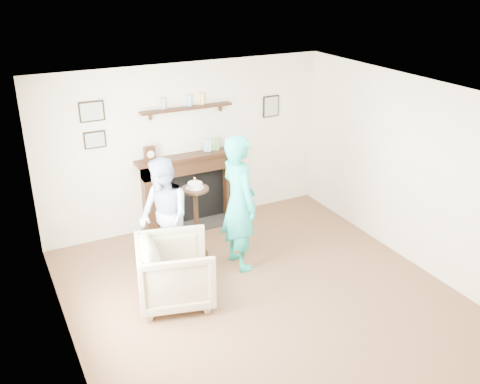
% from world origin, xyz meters
% --- Properties ---
extents(ground, '(5.00, 5.00, 0.00)m').
position_xyz_m(ground, '(0.00, 0.00, 0.00)').
color(ground, brown).
rests_on(ground, ground).
extents(room_shell, '(4.54, 5.02, 2.52)m').
position_xyz_m(room_shell, '(-0.00, 0.69, 1.62)').
color(room_shell, beige).
rests_on(room_shell, ground).
extents(armchair, '(1.08, 1.06, 0.81)m').
position_xyz_m(armchair, '(-0.96, 0.53, 0.00)').
color(armchair, tan).
rests_on(armchair, ground).
extents(man, '(0.70, 0.84, 1.56)m').
position_xyz_m(man, '(-0.82, 1.28, 0.00)').
color(man, '#A7B1D1').
rests_on(man, ground).
extents(woman, '(0.47, 0.69, 1.85)m').
position_xyz_m(woman, '(0.10, 0.94, 0.00)').
color(woman, teal).
rests_on(woman, ground).
extents(pedestal_table, '(0.37, 0.37, 1.17)m').
position_xyz_m(pedestal_table, '(-0.31, 1.43, 0.72)').
color(pedestal_table, black).
rests_on(pedestal_table, ground).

